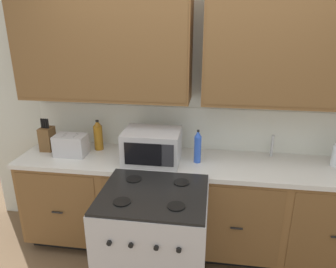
% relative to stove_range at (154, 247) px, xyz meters
% --- Properties ---
extents(ground_plane, '(8.00, 8.00, 0.00)m').
position_rel_stove_range_xyz_m(ground_plane, '(0.23, 0.33, -0.47)').
color(ground_plane, brown).
extents(wall_unit, '(4.30, 0.40, 2.40)m').
position_rel_stove_range_xyz_m(wall_unit, '(0.24, 0.83, 1.17)').
color(wall_unit, silver).
rests_on(wall_unit, ground_plane).
extents(counter_run, '(3.13, 0.64, 0.91)m').
position_rel_stove_range_xyz_m(counter_run, '(0.24, 0.63, -0.00)').
color(counter_run, black).
rests_on(counter_run, ground_plane).
extents(stove_range, '(0.76, 0.68, 0.95)m').
position_rel_stove_range_xyz_m(stove_range, '(0.00, 0.00, 0.00)').
color(stove_range, '#B7B7BC').
rests_on(stove_range, ground_plane).
extents(microwave, '(0.48, 0.37, 0.28)m').
position_rel_stove_range_xyz_m(microwave, '(-0.12, 0.57, 0.58)').
color(microwave, '#B7B7BC').
rests_on(microwave, counter_run).
extents(toaster, '(0.28, 0.18, 0.19)m').
position_rel_stove_range_xyz_m(toaster, '(-0.87, 0.60, 0.53)').
color(toaster, '#B7B7BC').
rests_on(toaster, counter_run).
extents(knife_block, '(0.11, 0.14, 0.31)m').
position_rel_stove_range_xyz_m(knife_block, '(-1.14, 0.69, 0.55)').
color(knife_block, brown).
rests_on(knife_block, counter_run).
extents(sink_faucet, '(0.02, 0.02, 0.20)m').
position_rel_stove_range_xyz_m(sink_faucet, '(0.92, 0.84, 0.54)').
color(sink_faucet, '#B2B5BA').
rests_on(sink_faucet, counter_run).
extents(bottle_blue, '(0.06, 0.06, 0.29)m').
position_rel_stove_range_xyz_m(bottle_blue, '(0.27, 0.61, 0.58)').
color(bottle_blue, blue).
rests_on(bottle_blue, counter_run).
extents(bottle_amber, '(0.08, 0.08, 0.29)m').
position_rel_stove_range_xyz_m(bottle_amber, '(-0.67, 0.77, 0.58)').
color(bottle_amber, '#9E6619').
rests_on(bottle_amber, counter_run).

